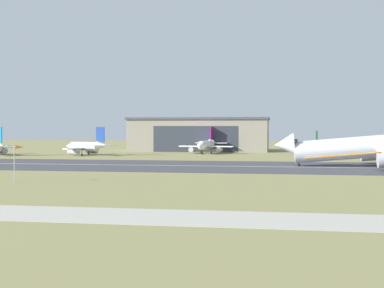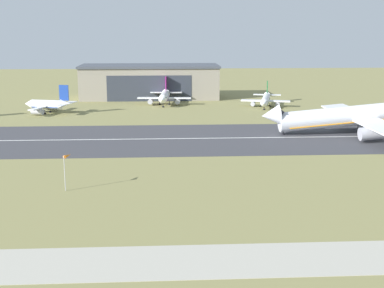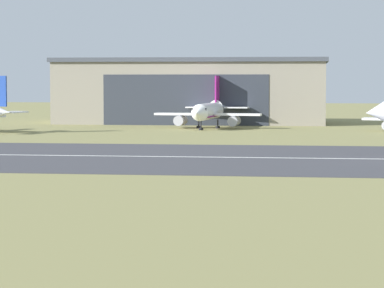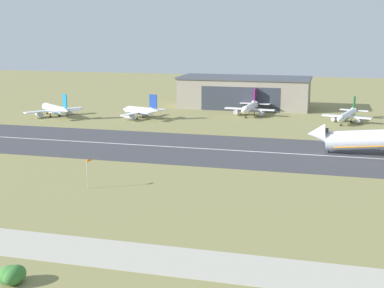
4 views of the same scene
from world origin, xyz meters
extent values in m
plane|color=olive|center=(0.00, 49.88, 0.00)|extent=(613.82, 613.82, 0.00)
cube|color=#3D3D42|center=(0.00, 99.76, 0.03)|extent=(373.82, 40.99, 0.06)
cube|color=silver|center=(0.00, 99.76, 0.07)|extent=(336.44, 0.70, 0.01)
cube|color=#B2AD9E|center=(0.00, 23.83, 0.03)|extent=(280.37, 10.11, 0.05)
cube|color=gray|center=(12.92, 186.09, 6.41)|extent=(56.12, 22.05, 12.83)
cube|color=#424751|center=(12.92, 186.09, 13.28)|extent=(57.12, 23.05, 0.90)
cube|color=#2D333D|center=(12.92, 175.01, 5.13)|extent=(33.67, 0.12, 10.26)
cylinder|color=silver|center=(73.10, 103.60, 5.42)|extent=(47.69, 5.73, 9.31)
cone|color=silver|center=(47.01, 103.40, 5.42)|extent=(5.30, 5.40, 5.74)
cube|color=black|center=(49.66, 103.42, 6.49)|extent=(1.17, 4.56, 0.53)
cube|color=orange|center=(73.10, 103.60, 3.94)|extent=(42.53, 5.42, 3.77)
cube|color=silver|center=(72.04, 117.42, 4.48)|extent=(7.22, 22.34, 0.99)
cylinder|color=#A8A8B2|center=(70.65, 115.62, 2.57)|extent=(7.24, 3.38, 3.89)
cube|color=silver|center=(72.26, 89.77, 4.48)|extent=(7.22, 22.34, 0.99)
cylinder|color=#A8A8B2|center=(70.84, 91.54, 2.57)|extent=(7.24, 3.38, 3.89)
cylinder|color=black|center=(50.62, 103.42, 1.37)|extent=(0.24, 0.24, 2.74)
cylinder|color=black|center=(50.62, 103.42, 0.22)|extent=(0.84, 0.84, 0.44)
cylinder|color=black|center=(72.63, 106.81, 1.37)|extent=(0.24, 0.24, 2.74)
cylinder|color=black|center=(72.63, 106.81, 0.22)|extent=(0.84, 0.84, 0.44)
cylinder|color=black|center=(72.68, 100.38, 1.37)|extent=(0.24, 0.24, 2.74)
cylinder|color=black|center=(72.68, 100.38, 0.22)|extent=(0.84, 0.84, 0.44)
cylinder|color=white|center=(18.76, 164.30, 3.23)|extent=(4.40, 15.70, 3.08)
cone|color=white|center=(17.98, 155.20, 3.23)|extent=(3.31, 3.03, 3.08)
cone|color=white|center=(19.59, 173.86, 3.79)|extent=(3.08, 3.92, 2.77)
cube|color=black|center=(18.11, 156.72, 3.85)|extent=(2.70, 1.32, 0.44)
cube|color=#991E7A|center=(18.76, 164.30, 2.39)|extent=(4.11, 14.15, 0.20)
cube|color=white|center=(12.91, 164.49, 2.70)|extent=(8.81, 3.36, 0.40)
cylinder|color=#A8A8B2|center=(13.55, 163.91, 1.49)|extent=(2.25, 4.15, 1.91)
cube|color=white|center=(24.56, 163.49, 2.70)|extent=(8.81, 3.36, 0.40)
cylinder|color=#A8A8B2|center=(23.83, 163.02, 1.49)|extent=(2.25, 4.15, 1.91)
cube|color=#991E7A|center=(19.54, 173.30, 7.39)|extent=(0.57, 3.36, 5.23)
cube|color=white|center=(15.69, 174.04, 3.70)|extent=(4.95, 3.32, 0.24)
cube|color=white|center=(23.45, 173.37, 3.70)|extent=(4.95, 3.32, 0.24)
cylinder|color=black|center=(18.20, 157.77, 0.85)|extent=(0.24, 0.24, 1.69)
cylinder|color=black|center=(18.20, 157.77, 0.22)|extent=(0.84, 0.84, 0.44)
cylinder|color=black|center=(16.94, 164.64, 0.85)|extent=(0.24, 0.24, 1.69)
cylinder|color=black|center=(16.94, 164.64, 0.22)|extent=(0.84, 0.84, 0.44)
cylinder|color=black|center=(20.62, 164.33, 0.85)|extent=(0.24, 0.24, 1.69)
cylinder|color=black|center=(20.62, 164.33, 0.22)|extent=(0.84, 0.84, 0.44)
cylinder|color=white|center=(56.32, 157.80, 2.66)|extent=(7.44, 20.19, 2.65)
cone|color=white|center=(53.60, 146.86, 2.66)|extent=(3.15, 2.95, 2.65)
cone|color=white|center=(59.14, 169.12, 3.14)|extent=(3.08, 3.66, 2.38)
cube|color=black|center=(53.91, 148.14, 3.19)|extent=(2.45, 1.61, 0.44)
cube|color=#1E7238|center=(56.32, 157.80, 1.93)|extent=(6.83, 18.21, 0.20)
cube|color=white|center=(51.19, 158.66, 2.20)|extent=(8.23, 4.86, 0.40)
cylinder|color=#A8A8B2|center=(51.64, 157.91, 1.13)|extent=(2.43, 3.74, 1.64)
cube|color=white|center=(61.25, 156.15, 2.20)|extent=(8.23, 4.86, 0.40)
cylinder|color=#A8A8B2|center=(60.50, 155.70, 1.13)|extent=(2.43, 3.74, 1.64)
cube|color=#1E7238|center=(59.02, 168.65, 6.24)|extent=(0.97, 2.87, 4.50)
cube|color=white|center=(55.87, 169.85, 3.06)|extent=(4.54, 3.43, 0.24)
cube|color=white|center=(62.37, 168.23, 3.06)|extent=(4.54, 3.43, 0.24)
cylinder|color=black|center=(54.17, 149.19, 0.67)|extent=(0.24, 0.24, 1.34)
cylinder|color=black|center=(54.17, 149.19, 0.22)|extent=(0.84, 0.84, 0.44)
cylinder|color=black|center=(54.80, 158.28, 0.67)|extent=(0.24, 0.24, 1.34)
cylinder|color=black|center=(54.80, 158.28, 0.22)|extent=(0.84, 0.84, 0.44)
cylinder|color=black|center=(57.88, 157.51, 0.67)|extent=(0.24, 0.24, 1.34)
cylinder|color=black|center=(57.88, 157.51, 0.22)|extent=(0.84, 0.84, 0.44)
cylinder|color=white|center=(-21.57, 145.86, 3.05)|extent=(11.24, 6.10, 3.10)
cone|color=white|center=(-28.07, 147.83, 3.05)|extent=(3.56, 3.77, 3.10)
cone|color=white|center=(-14.62, 143.75, 3.61)|extent=(4.36, 3.74, 2.79)
cube|color=black|center=(-26.60, 147.38, 3.67)|extent=(1.82, 2.84, 0.44)
cube|color=navy|center=(-21.57, 145.86, 2.20)|extent=(10.16, 5.64, 0.20)
cube|color=white|center=(-20.07, 151.54, 2.51)|extent=(4.50, 8.89, 0.40)
cylinder|color=#A8A8B2|center=(-20.67, 151.00, 1.30)|extent=(4.41, 3.00, 1.92)
cube|color=white|center=(-23.48, 140.30, 2.51)|extent=(4.50, 8.89, 0.40)
cylinder|color=#A8A8B2|center=(-23.67, 141.08, 1.30)|extent=(4.41, 3.00, 1.92)
cube|color=navy|center=(-15.15, 143.91, 7.23)|extent=(3.30, 1.25, 5.26)
cube|color=white|center=(-13.63, 147.54, 3.52)|extent=(4.19, 5.39, 0.24)
cube|color=white|center=(-15.91, 140.05, 3.52)|extent=(4.19, 5.39, 0.24)
cylinder|color=black|center=(-25.59, 147.08, 0.75)|extent=(0.24, 0.24, 1.51)
cylinder|color=black|center=(-25.59, 147.08, 0.22)|extent=(0.84, 0.84, 0.44)
cylinder|color=black|center=(-20.76, 147.55, 0.75)|extent=(0.24, 0.24, 1.51)
cylinder|color=black|center=(-20.76, 147.55, 0.22)|extent=(0.84, 0.84, 0.44)
cylinder|color=black|center=(-21.83, 144.00, 0.75)|extent=(0.24, 0.24, 1.51)
cylinder|color=black|center=(-21.83, 144.00, 0.22)|extent=(0.84, 0.84, 0.44)
cylinder|color=#B7B7BC|center=(0.33, 54.69, 3.21)|extent=(0.14, 0.14, 6.41)
cone|color=orange|center=(0.79, 55.81, 6.16)|extent=(1.36, 2.18, 0.60)
camera|label=1|loc=(46.27, -31.85, 9.58)|focal=50.00mm
camera|label=2|loc=(17.52, -37.66, 28.15)|focal=50.00mm
camera|label=3|loc=(38.18, -6.31, 9.13)|focal=85.00mm
camera|label=4|loc=(51.02, -47.36, 33.82)|focal=50.00mm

